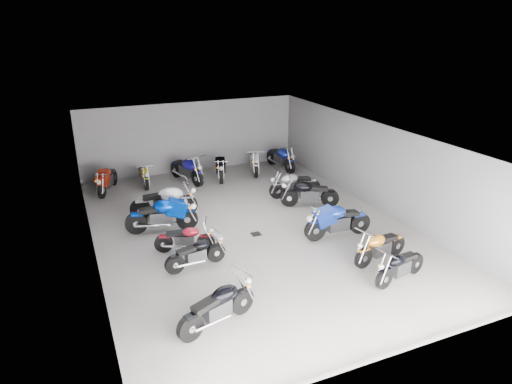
% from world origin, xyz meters
% --- Properties ---
extents(ground, '(14.00, 14.00, 0.00)m').
position_xyz_m(ground, '(0.00, 0.00, 0.00)').
color(ground, '#9B9893').
rests_on(ground, ground).
extents(wall_back, '(10.00, 0.10, 3.20)m').
position_xyz_m(wall_back, '(0.00, 7.00, 1.60)').
color(wall_back, slate).
rests_on(wall_back, ground).
extents(wall_left, '(0.10, 14.00, 3.20)m').
position_xyz_m(wall_left, '(-5.00, 0.00, 1.60)').
color(wall_left, slate).
rests_on(wall_left, ground).
extents(wall_right, '(0.10, 14.00, 3.20)m').
position_xyz_m(wall_right, '(5.00, 0.00, 1.60)').
color(wall_right, slate).
rests_on(wall_right, ground).
extents(ceiling, '(10.00, 14.00, 0.04)m').
position_xyz_m(ceiling, '(0.00, 0.00, 3.22)').
color(ceiling, black).
rests_on(ceiling, wall_back).
extents(drain_grate, '(0.32, 0.32, 0.01)m').
position_xyz_m(drain_grate, '(0.00, -0.50, 0.01)').
color(drain_grate, black).
rests_on(drain_grate, ground).
extents(motorcycle_left_a, '(2.06, 0.83, 0.94)m').
position_xyz_m(motorcycle_left_a, '(-2.70, -4.56, 0.51)').
color(motorcycle_left_a, black).
rests_on(motorcycle_left_a, ground).
extents(motorcycle_left_c, '(1.85, 0.46, 0.82)m').
position_xyz_m(motorcycle_left_c, '(-2.40, -1.80, 0.45)').
color(motorcycle_left_c, black).
rests_on(motorcycle_left_c, ground).
extents(motorcycle_left_d, '(1.76, 0.77, 0.81)m').
position_xyz_m(motorcycle_left_d, '(-2.44, -0.75, 0.44)').
color(motorcycle_left_d, black).
rests_on(motorcycle_left_d, ground).
extents(motorcycle_left_e, '(2.37, 0.66, 1.05)m').
position_xyz_m(motorcycle_left_e, '(-2.74, 0.95, 0.57)').
color(motorcycle_left_e, black).
rests_on(motorcycle_left_e, ground).
extents(motorcycle_left_f, '(2.39, 0.60, 1.05)m').
position_xyz_m(motorcycle_left_f, '(-2.41, 2.13, 0.57)').
color(motorcycle_left_f, black).
rests_on(motorcycle_left_f, ground).
extents(motorcycle_right_a, '(1.89, 0.58, 0.84)m').
position_xyz_m(motorcycle_right_a, '(2.41, -4.66, 0.46)').
color(motorcycle_right_a, black).
rests_on(motorcycle_right_a, ground).
extents(motorcycle_right_b, '(2.00, 0.55, 0.89)m').
position_xyz_m(motorcycle_right_b, '(2.59, -3.58, 0.48)').
color(motorcycle_right_b, black).
rests_on(motorcycle_right_b, ground).
extents(motorcycle_right_c, '(2.35, 0.49, 1.03)m').
position_xyz_m(motorcycle_right_c, '(2.33, -1.71, 0.56)').
color(motorcycle_right_c, black).
rests_on(motorcycle_right_c, ground).
extents(motorcycle_right_e, '(2.08, 1.04, 0.97)m').
position_xyz_m(motorcycle_right_e, '(2.79, 0.93, 0.53)').
color(motorcycle_right_e, black).
rests_on(motorcycle_right_e, ground).
extents(motorcycle_right_f, '(2.15, 0.47, 0.95)m').
position_xyz_m(motorcycle_right_f, '(2.77, 2.07, 0.52)').
color(motorcycle_right_f, black).
rests_on(motorcycle_right_f, ground).
extents(motorcycle_back_a, '(1.01, 2.09, 0.97)m').
position_xyz_m(motorcycle_back_a, '(-4.01, 5.60, 0.53)').
color(motorcycle_back_a, black).
rests_on(motorcycle_back_a, ground).
extents(motorcycle_back_b, '(0.39, 1.92, 0.85)m').
position_xyz_m(motorcycle_back_b, '(-2.49, 5.78, 0.46)').
color(motorcycle_back_b, black).
rests_on(motorcycle_back_b, ground).
extents(motorcycle_back_c, '(0.88, 2.30, 1.04)m').
position_xyz_m(motorcycle_back_c, '(-0.68, 5.47, 0.57)').
color(motorcycle_back_c, black).
rests_on(motorcycle_back_c, ground).
extents(motorcycle_back_d, '(0.74, 2.19, 0.98)m').
position_xyz_m(motorcycle_back_d, '(0.80, 5.40, 0.54)').
color(motorcycle_back_d, black).
rests_on(motorcycle_back_d, ground).
extents(motorcycle_back_e, '(0.83, 2.12, 0.96)m').
position_xyz_m(motorcycle_back_e, '(2.53, 5.54, 0.53)').
color(motorcycle_back_e, black).
rests_on(motorcycle_back_e, ground).
extents(motorcycle_back_f, '(0.52, 2.34, 1.03)m').
position_xyz_m(motorcycle_back_f, '(3.88, 5.52, 0.56)').
color(motorcycle_back_f, black).
rests_on(motorcycle_back_f, ground).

